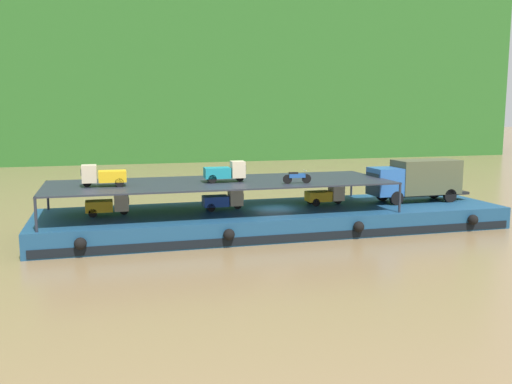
% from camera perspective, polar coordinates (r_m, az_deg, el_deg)
% --- Properties ---
extents(ground_plane, '(400.00, 400.00, 0.00)m').
position_cam_1_polar(ground_plane, '(38.97, 1.93, -3.85)').
color(ground_plane, olive).
extents(hillside_far_bank, '(121.74, 36.79, 39.60)m').
position_cam_1_polar(hillside_far_bank, '(106.55, -9.62, 15.84)').
color(hillside_far_bank, '#286023').
rests_on(hillside_far_bank, ground).
extents(cargo_barge, '(32.06, 8.98, 1.50)m').
position_cam_1_polar(cargo_barge, '(38.80, 1.94, -2.78)').
color(cargo_barge, navy).
rests_on(cargo_barge, ground).
extents(covered_lorry, '(7.88, 2.39, 3.10)m').
position_cam_1_polar(covered_lorry, '(43.01, 16.15, 1.29)').
color(covered_lorry, '#285BA3').
rests_on(covered_lorry, cargo_barge).
extents(cargo_rack, '(22.86, 7.62, 2.00)m').
position_cam_1_polar(cargo_rack, '(37.43, -3.60, 0.97)').
color(cargo_rack, '#232833').
rests_on(cargo_rack, cargo_barge).
extents(mini_truck_lower_stern, '(2.75, 1.21, 1.38)m').
position_cam_1_polar(mini_truck_lower_stern, '(37.25, -14.93, -1.27)').
color(mini_truck_lower_stern, gold).
rests_on(mini_truck_lower_stern, cargo_barge).
extents(mini_truck_lower_aft, '(2.75, 1.22, 1.38)m').
position_cam_1_polar(mini_truck_lower_aft, '(38.05, -3.35, -0.80)').
color(mini_truck_lower_aft, '#1E47B7').
rests_on(mini_truck_lower_aft, cargo_barge).
extents(mini_truck_lower_mid, '(2.75, 1.22, 1.38)m').
position_cam_1_polar(mini_truck_lower_mid, '(40.41, 7.16, -0.31)').
color(mini_truck_lower_mid, gold).
rests_on(mini_truck_lower_mid, cargo_barge).
extents(mini_truck_upper_stern, '(2.74, 1.20, 1.38)m').
position_cam_1_polar(mini_truck_upper_stern, '(36.24, -15.42, 1.64)').
color(mini_truck_upper_stern, gold).
rests_on(mini_truck_upper_stern, cargo_rack).
extents(mini_truck_upper_mid, '(2.78, 1.27, 1.38)m').
position_cam_1_polar(mini_truck_upper_mid, '(37.20, -3.16, 2.10)').
color(mini_truck_upper_mid, teal).
rests_on(mini_truck_upper_mid, cargo_rack).
extents(motorcycle_upper_port, '(1.90, 0.55, 0.87)m').
position_cam_1_polar(motorcycle_upper_port, '(36.43, 4.21, 1.55)').
color(motorcycle_upper_port, black).
rests_on(motorcycle_upper_port, cargo_rack).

